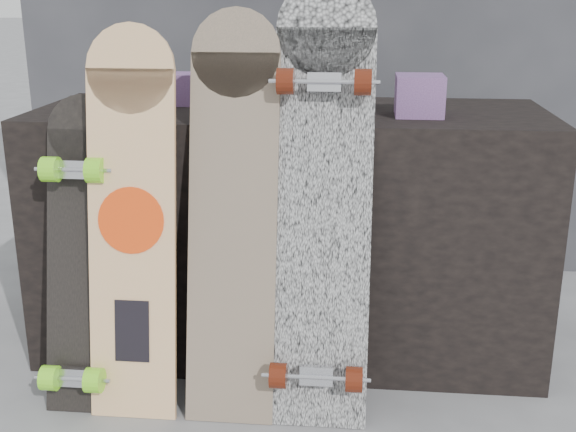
# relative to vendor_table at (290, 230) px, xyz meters

# --- Properties ---
(ground) EXTENTS (60.00, 60.00, 0.00)m
(ground) POSITION_rel_vendor_table_xyz_m (0.00, -0.50, -0.40)
(ground) COLOR slate
(ground) RESTS_ON ground
(vendor_table) EXTENTS (1.60, 0.60, 0.80)m
(vendor_table) POSITION_rel_vendor_table_xyz_m (0.00, 0.00, 0.00)
(vendor_table) COLOR black
(vendor_table) RESTS_ON ground
(booth) EXTENTS (2.40, 0.22, 2.20)m
(booth) POSITION_rel_vendor_table_xyz_m (0.00, 0.85, 0.70)
(booth) COLOR #333338
(booth) RESTS_ON ground
(merch_box_purple) EXTENTS (0.18, 0.12, 0.10)m
(merch_box_purple) POSITION_rel_vendor_table_xyz_m (-0.34, 0.07, 0.45)
(merch_box_purple) COLOR #573267
(merch_box_purple) RESTS_ON vendor_table
(merch_box_small) EXTENTS (0.14, 0.14, 0.12)m
(merch_box_small) POSITION_rel_vendor_table_xyz_m (0.39, -0.08, 0.46)
(merch_box_small) COLOR #573267
(merch_box_small) RESTS_ON vendor_table
(merch_box_flat) EXTENTS (0.22, 0.10, 0.06)m
(merch_box_flat) POSITION_rel_vendor_table_xyz_m (0.13, 0.06, 0.43)
(merch_box_flat) COLOR #D1B78C
(merch_box_flat) RESTS_ON vendor_table
(longboard_geisha) EXTENTS (0.24, 0.21, 1.08)m
(longboard_geisha) POSITION_rel_vendor_table_xyz_m (-0.39, -0.42, 0.17)
(longboard_geisha) COLOR beige
(longboard_geisha) RESTS_ON ground
(longboard_celtic) EXTENTS (0.25, 0.29, 1.12)m
(longboard_celtic) POSITION_rel_vendor_table_xyz_m (-0.12, -0.37, 0.19)
(longboard_celtic) COLOR tan
(longboard_celtic) RESTS_ON ground
(longboard_cascadia) EXTENTS (0.27, 0.38, 1.20)m
(longboard_cascadia) POSITION_rel_vendor_table_xyz_m (0.12, -0.36, 0.22)
(longboard_cascadia) COLOR silver
(longboard_cascadia) RESTS_ON ground
(skateboard_dark) EXTENTS (0.20, 0.29, 0.88)m
(skateboard_dark) POSITION_rel_vendor_table_xyz_m (-0.56, -0.41, 0.05)
(skateboard_dark) COLOR black
(skateboard_dark) RESTS_ON ground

